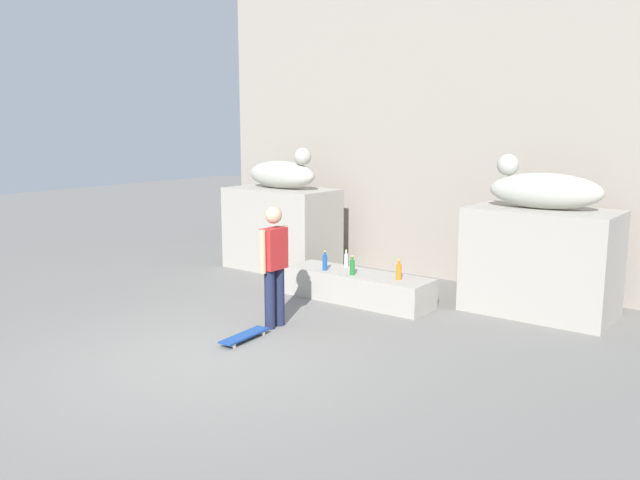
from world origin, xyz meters
name	(u,v)px	position (x,y,z in m)	size (l,w,h in m)	color
ground_plane	(200,361)	(0.00, 0.00, 0.00)	(40.00, 40.00, 0.00)	slate
facade_wall	(436,113)	(0.00, 5.78, 2.95)	(9.19, 0.60, 5.89)	gray
pedestal_left	(282,229)	(-2.49, 4.40, 0.78)	(2.07, 1.17, 1.55)	#A39E93
pedestal_right	(541,262)	(2.49, 4.40, 0.78)	(2.07, 1.17, 1.55)	#A39E93
statue_reclining_left	(283,173)	(-2.45, 4.39, 1.84)	(1.63, 0.65, 0.78)	#B1B2A4
statue_reclining_right	(542,189)	(2.45, 4.39, 1.84)	(1.64, 0.70, 0.78)	#B1B2A4
ledge_block	(358,287)	(0.00, 3.33, 0.23)	(2.43, 0.71, 0.46)	#A39E93
skater	(274,261)	(-0.17, 1.54, 0.92)	(0.23, 0.54, 1.67)	#1E233F
skateboard	(244,336)	(-0.10, 0.86, 0.06)	(0.26, 0.81, 0.08)	navy
bottle_green	(352,267)	(0.01, 3.15, 0.59)	(0.07, 0.07, 0.30)	#1E722D
bottle_blue	(325,262)	(-0.51, 3.14, 0.59)	(0.07, 0.07, 0.31)	#194C99
bottle_clear	(346,260)	(-0.40, 3.56, 0.58)	(0.06, 0.06, 0.28)	silver
bottle_orange	(399,271)	(0.74, 3.31, 0.59)	(0.08, 0.08, 0.31)	orange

